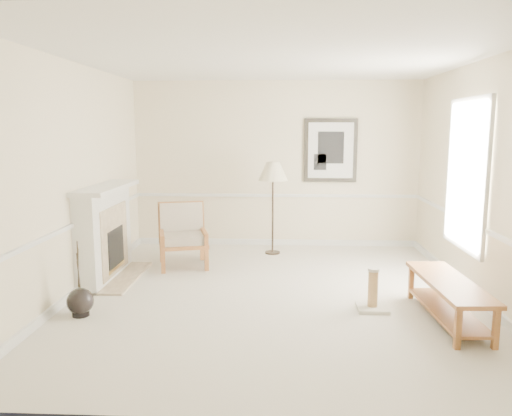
# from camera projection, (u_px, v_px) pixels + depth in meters

# --- Properties ---
(ground) EXTENTS (5.50, 5.50, 0.00)m
(ground) POSITION_uv_depth(u_px,v_px,m) (273.00, 295.00, 6.31)
(ground) COLOR silver
(ground) RESTS_ON ground
(room) EXTENTS (5.04, 5.54, 2.92)m
(room) POSITION_uv_depth(u_px,v_px,m) (286.00, 146.00, 6.08)
(room) COLOR #F2E3BD
(room) RESTS_ON ground
(fireplace) EXTENTS (0.64, 1.64, 1.31)m
(fireplace) POSITION_uv_depth(u_px,v_px,m) (105.00, 233.00, 6.91)
(fireplace) COLOR white
(fireplace) RESTS_ON ground
(floor_vase) EXTENTS (0.30, 0.30, 0.87)m
(floor_vase) POSITION_uv_depth(u_px,v_px,m) (80.00, 302.00, 5.57)
(floor_vase) COLOR black
(floor_vase) RESTS_ON ground
(armchair) EXTENTS (0.89, 0.92, 0.95)m
(armchair) POSITION_uv_depth(u_px,v_px,m) (182.00, 232.00, 7.63)
(armchair) COLOR #A05A33
(armchair) RESTS_ON ground
(floor_lamp) EXTENTS (0.62, 0.62, 1.54)m
(floor_lamp) POSITION_uv_depth(u_px,v_px,m) (273.00, 174.00, 8.18)
(floor_lamp) COLOR black
(floor_lamp) RESTS_ON ground
(bench) EXTENTS (0.55, 1.60, 0.45)m
(bench) POSITION_uv_depth(u_px,v_px,m) (449.00, 294.00, 5.42)
(bench) COLOR #A05A33
(bench) RESTS_ON ground
(scratching_post) EXTENTS (0.35, 0.35, 0.50)m
(scratching_post) POSITION_uv_depth(u_px,v_px,m) (373.00, 297.00, 5.76)
(scratching_post) COLOR silver
(scratching_post) RESTS_ON ground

